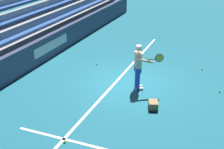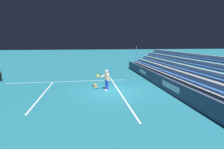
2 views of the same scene
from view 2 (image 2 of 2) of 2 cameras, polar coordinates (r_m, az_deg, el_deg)
name	(u,v)px [view 2 (image 2 of 2)]	position (r m, az deg, el deg)	size (l,w,h in m)	color
ground_plane	(113,91)	(14.47, 0.28, -5.42)	(160.00, 160.00, 0.00)	#1E6B7F
court_baseline_white	(119,91)	(14.54, 2.23, -5.32)	(12.00, 0.10, 0.01)	white
court_sideline_white	(68,82)	(18.41, -14.08, -2.24)	(0.10, 12.00, 0.01)	white
court_service_line_white	(43,94)	(14.73, -21.52, -5.87)	(8.22, 0.10, 0.01)	white
back_wall_sponsor_board	(164,83)	(15.58, 16.54, -2.61)	(24.13, 0.25, 1.10)	#384260
bleacher_stand	(188,80)	(16.58, 23.61, -1.53)	(22.93, 3.20, 3.40)	#9EA3A8
tennis_player	(107,80)	(14.44, -1.78, -1.79)	(0.56, 1.07, 1.71)	blue
ball_box_cardboard	(95,86)	(15.73, -5.60, -3.66)	(0.40, 0.30, 0.26)	#A87F51
tennis_ball_by_box	(122,103)	(11.60, 3.19, -9.36)	(0.07, 0.07, 0.07)	#CCE533
tennis_ball_stray_back	(70,94)	(13.83, -13.45, -6.33)	(0.07, 0.07, 0.07)	#CCE533
tennis_ball_far_right	(81,102)	(11.94, -10.10, -8.94)	(0.07, 0.07, 0.07)	#CCE533
tennis_ball_toward_net	(141,94)	(13.63, 9.34, -6.43)	(0.07, 0.07, 0.07)	#CCE533
tennis_ball_far_left	(111,80)	(18.60, -0.47, -1.69)	(0.07, 0.07, 0.07)	#CCE533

